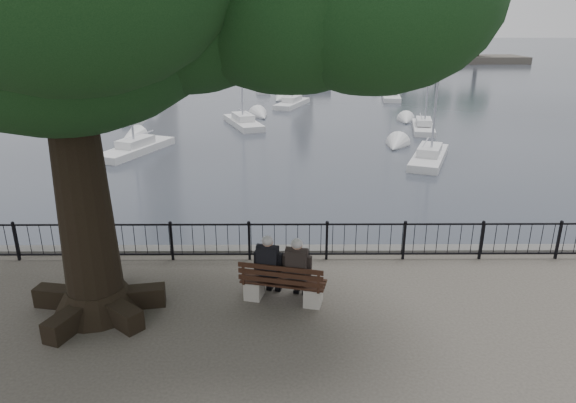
{
  "coord_description": "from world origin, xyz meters",
  "views": [
    {
      "loc": [
        -0.07,
        -9.61,
        5.91
      ],
      "look_at": [
        0.0,
        2.5,
        1.6
      ],
      "focal_mm": 32.0,
      "sensor_mm": 36.0,
      "label": 1
    }
  ],
  "objects_px": {
    "person_right": "(298,272)",
    "lion_monument": "(303,64)",
    "person_left": "(270,268)",
    "bench": "(283,287)"
  },
  "relations": [
    {
      "from": "bench",
      "to": "lion_monument",
      "type": "distance_m",
      "value": 49.6
    },
    {
      "from": "person_left",
      "to": "bench",
      "type": "bearing_deg",
      "value": -31.88
    },
    {
      "from": "bench",
      "to": "person_right",
      "type": "relative_size",
      "value": 1.25
    },
    {
      "from": "person_right",
      "to": "lion_monument",
      "type": "xyz_separation_m",
      "value": [
        1.79,
        49.52,
        0.46
      ]
    },
    {
      "from": "bench",
      "to": "lion_monument",
      "type": "xyz_separation_m",
      "value": [
        2.13,
        49.55,
        0.84
      ]
    },
    {
      "from": "person_right",
      "to": "person_left",
      "type": "bearing_deg",
      "value": 166.37
    },
    {
      "from": "bench",
      "to": "person_left",
      "type": "xyz_separation_m",
      "value": [
        -0.29,
        0.18,
        0.37
      ]
    },
    {
      "from": "bench",
      "to": "lion_monument",
      "type": "relative_size",
      "value": 0.22
    },
    {
      "from": "person_left",
      "to": "person_right",
      "type": "height_order",
      "value": "same"
    },
    {
      "from": "person_left",
      "to": "person_right",
      "type": "bearing_deg",
      "value": -13.63
    }
  ]
}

